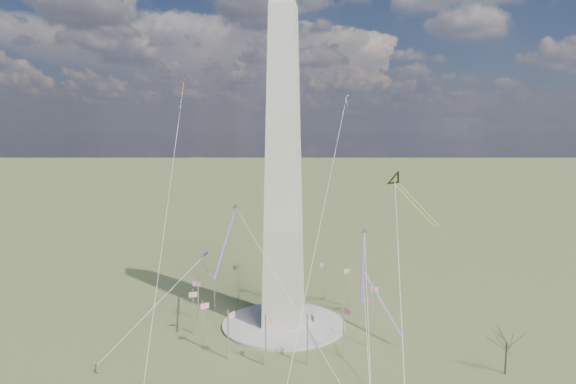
# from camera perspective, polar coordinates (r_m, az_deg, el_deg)

# --- Properties ---
(ground) EXTENTS (2000.00, 2000.00, 0.00)m
(ground) POSITION_cam_1_polar(r_m,az_deg,el_deg) (155.54, -0.49, -14.62)
(ground) COLOR brown
(ground) RESTS_ON ground
(plaza) EXTENTS (36.00, 36.00, 0.80)m
(plaza) POSITION_cam_1_polar(r_m,az_deg,el_deg) (155.39, -0.49, -14.48)
(plaza) COLOR #B5ADA6
(plaza) RESTS_ON ground
(washington_monument) EXTENTS (15.56, 15.56, 100.00)m
(washington_monument) POSITION_cam_1_polar(r_m,az_deg,el_deg) (144.80, -0.51, 3.29)
(washington_monument) COLOR beige
(washington_monument) RESTS_ON plaza
(flagpole_ring) EXTENTS (54.40, 54.40, 13.00)m
(flagpole_ring) POSITION_cam_1_polar(r_m,az_deg,el_deg) (153.00, -0.49, -12.09)
(flagpole_ring) COLOR silver
(flagpole_ring) RESTS_ON ground
(tree_near) EXTENTS (6.67, 6.67, 11.68)m
(tree_near) POSITION_cam_1_polar(r_m,az_deg,el_deg) (134.98, 23.14, -14.89)
(tree_near) COLOR #3E3526
(tree_near) RESTS_ON ground
(person_west) EXTENTS (1.12, 0.99, 1.93)m
(person_west) POSITION_cam_1_polar(r_m,az_deg,el_deg) (136.35, -20.56, -17.90)
(person_west) COLOR gray
(person_west) RESTS_ON ground
(kite_delta_black) EXTENTS (14.79, 14.78, 14.00)m
(kite_delta_black) POSITION_cam_1_polar(r_m,az_deg,el_deg) (149.84, 12.09, 1.03)
(kite_delta_black) COLOR black
(kite_delta_black) RESTS_ON ground
(kite_diamond_purple) EXTENTS (2.27, 3.06, 8.93)m
(kite_diamond_purple) POSITION_cam_1_polar(r_m,az_deg,el_deg) (152.08, -9.22, -7.25)
(kite_diamond_purple) COLOR navy
(kite_diamond_purple) RESTS_ON ground
(kite_streamer_left) EXTENTS (1.96, 21.00, 14.43)m
(kite_streamer_left) POSITION_cam_1_polar(r_m,az_deg,el_deg) (137.48, 8.39, -6.97)
(kite_streamer_left) COLOR red
(kite_streamer_left) RESTS_ON ground
(kite_streamer_mid) EXTENTS (2.22, 23.70, 16.28)m
(kite_streamer_mid) POSITION_cam_1_polar(r_m,az_deg,el_deg) (146.22, -6.58, -4.22)
(kite_streamer_mid) COLOR red
(kite_streamer_mid) RESTS_ON ground
(kite_streamer_right) EXTENTS (11.93, 18.33, 14.26)m
(kite_streamer_right) POSITION_cam_1_polar(r_m,az_deg,el_deg) (150.67, 9.68, -10.70)
(kite_streamer_right) COLOR red
(kite_streamer_right) RESTS_ON ground
(kite_small_red) EXTENTS (1.31, 1.43, 3.95)m
(kite_small_red) POSITION_cam_1_polar(r_m,az_deg,el_deg) (191.62, -11.49, 11.84)
(kite_small_red) COLOR red
(kite_small_red) RESTS_ON ground
(kite_small_white) EXTENTS (1.37, 2.02, 4.27)m
(kite_small_white) POSITION_cam_1_polar(r_m,az_deg,el_deg) (190.53, 6.54, 10.35)
(kite_small_white) COLOR white
(kite_small_white) RESTS_ON ground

